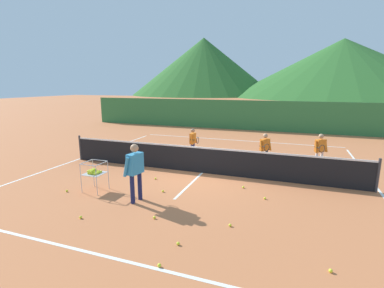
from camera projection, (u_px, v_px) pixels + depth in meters
The scene contains 26 objects.
ground_plane at pixel (202, 173), 10.29m from camera, with size 120.00×120.00×0.00m, color #C67042.
line_baseline_near at pixel (112, 258), 5.24m from camera, with size 11.27×0.08×0.01m, color white.
line_baseline_far at pixel (236, 140), 16.26m from camera, with size 11.27×0.08×0.01m, color white.
line_sideline_west at pixel (79, 159), 12.17m from camera, with size 0.08×11.98×0.01m, color white.
line_sideline_east at pixel (381, 193), 8.41m from camera, with size 0.08×11.98×0.01m, color white.
line_service_center at pixel (202, 173), 10.29m from camera, with size 0.08×5.17×0.01m, color white.
tennis_net at pixel (202, 160), 10.19m from camera, with size 11.09×0.08×1.05m.
instructor at pixel (135, 167), 7.60m from camera, with size 0.43×0.79×1.63m.
student_0 at pixel (193, 140), 12.29m from camera, with size 0.40×0.62×1.30m.
student_1 at pixel (265, 147), 10.93m from camera, with size 0.46×0.71×1.32m.
student_2 at pixel (320, 148), 10.61m from camera, with size 0.52×0.69×1.37m.
ball_cart at pixel (94, 172), 8.45m from camera, with size 0.58×0.58×0.90m.
tennis_ball_0 at pixel (159, 265), 4.98m from camera, with size 0.07×0.07×0.07m, color yellow.
tennis_ball_1 at pixel (331, 271), 4.84m from camera, with size 0.07×0.07×0.07m, color yellow.
tennis_ball_3 at pixel (178, 244), 5.66m from camera, with size 0.07×0.07×0.07m, color yellow.
tennis_ball_4 at pixel (155, 178), 9.58m from camera, with size 0.07×0.07×0.07m, color yellow.
tennis_ball_5 at pixel (243, 187), 8.76m from camera, with size 0.07×0.07×0.07m, color yellow.
tennis_ball_6 at pixel (154, 217), 6.77m from camera, with size 0.07×0.07×0.07m, color yellow.
tennis_ball_7 at pixel (265, 198), 7.91m from camera, with size 0.07×0.07×0.07m, color yellow.
tennis_ball_8 at pixel (81, 217), 6.78m from camera, with size 0.07×0.07×0.07m, color yellow.
tennis_ball_9 at pixel (230, 225), 6.40m from camera, with size 0.07×0.07×0.07m, color yellow.
tennis_ball_10 at pixel (163, 191), 8.44m from camera, with size 0.07×0.07×0.07m, color yellow.
tennis_ball_11 at pixel (67, 191), 8.47m from camera, with size 0.07×0.07×0.07m, color yellow.
windscreen_fence at pixel (248, 115), 19.70m from camera, with size 24.79×0.08×2.09m, color #33753D.
hill_0 at pixel (342, 68), 71.63m from camera, with size 56.68×56.68×14.50m, color #2D6628.
hill_1 at pixel (204, 67), 84.61m from camera, with size 43.03×43.03×16.70m, color #2D6628.
Camera 1 is at (3.00, -9.38, 3.19)m, focal length 26.21 mm.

